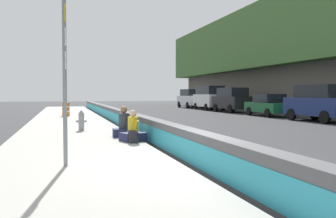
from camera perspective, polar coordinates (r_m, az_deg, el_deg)
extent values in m
plane|color=#353538|center=(8.57, 5.29, -9.25)|extent=(160.00, 160.00, 0.00)
cube|color=#A8A59E|center=(8.01, -12.95, -9.61)|extent=(80.00, 4.40, 0.14)
cube|color=#545456|center=(8.49, 5.30, -6.44)|extent=(76.00, 0.44, 0.85)
cube|color=teal|center=(8.42, 3.85, -6.81)|extent=(74.48, 0.01, 0.54)
cylinder|color=gray|center=(8.41, -15.50, 3.75)|extent=(0.09, 0.09, 3.60)
cube|color=yellow|center=(8.58, -15.47, 13.82)|extent=(0.44, 0.02, 0.36)
cube|color=black|center=(8.58, -15.38, 13.82)|extent=(0.30, 0.01, 0.10)
cube|color=white|center=(8.49, -15.44, 10.52)|extent=(0.44, 0.02, 0.36)
cube|color=#1956AD|center=(8.49, -15.34, 10.52)|extent=(0.30, 0.01, 0.10)
cube|color=white|center=(8.43, -15.40, 7.15)|extent=(0.44, 0.02, 0.36)
cube|color=black|center=(8.43, -15.30, 7.15)|extent=(0.30, 0.01, 0.10)
cylinder|color=gray|center=(16.55, -13.11, -1.95)|extent=(0.24, 0.24, 0.72)
cone|color=gray|center=(16.53, -13.12, -0.43)|extent=(0.26, 0.26, 0.16)
cylinder|color=gray|center=(16.56, -12.52, -1.82)|extent=(0.10, 0.12, 0.10)
cylinder|color=gray|center=(16.54, -13.70, -1.83)|extent=(0.10, 0.12, 0.10)
cube|color=#23284C|center=(12.58, -5.35, -4.25)|extent=(0.84, 0.91, 0.28)
cylinder|color=gold|center=(12.54, -5.36, -2.41)|extent=(0.36, 0.36, 0.53)
sphere|color=beige|center=(12.51, -5.36, -0.68)|extent=(0.23, 0.23, 0.23)
cylinder|color=gold|center=(12.72, -5.79, -2.59)|extent=(0.30, 0.20, 0.46)
cylinder|color=gold|center=(12.37, -4.91, -2.72)|extent=(0.30, 0.20, 0.46)
cube|color=#23284C|center=(13.87, -6.75, -3.59)|extent=(0.73, 0.84, 0.30)
cylinder|color=#333842|center=(13.84, -6.75, -1.81)|extent=(0.38, 0.38, 0.57)
sphere|color=#8E6647|center=(13.81, -6.76, -0.12)|extent=(0.25, 0.25, 0.25)
cylinder|color=#333842|center=(14.05, -6.83, -1.98)|extent=(0.30, 0.15, 0.50)
cylinder|color=#333842|center=(13.63, -6.67, -2.11)|extent=(0.30, 0.15, 0.50)
cube|color=#232328|center=(12.05, -5.45, -4.25)|extent=(0.32, 0.22, 0.40)
cube|color=#232328|center=(12.08, -4.79, -4.52)|extent=(0.22, 0.06, 0.20)
cylinder|color=orange|center=(27.38, -15.34, -0.06)|extent=(0.52, 0.52, 0.95)
cylinder|color=white|center=(27.38, -15.34, 0.34)|extent=(0.54, 0.54, 0.10)
cylinder|color=white|center=(27.39, -15.34, -0.36)|extent=(0.54, 0.54, 0.10)
cube|color=navy|center=(24.85, 22.18, 0.34)|extent=(4.87, 2.10, 1.10)
cube|color=black|center=(24.76, 22.36, 2.53)|extent=(3.16, 1.84, 0.80)
cylinder|color=black|center=(25.51, 18.35, -0.79)|extent=(0.77, 0.25, 0.76)
cylinder|color=black|center=(26.64, 21.54, -0.71)|extent=(0.77, 0.25, 0.76)
cylinder|color=black|center=(23.11, 22.86, -1.17)|extent=(0.77, 0.25, 0.76)
cube|color=#145128|center=(29.54, 15.08, 0.26)|extent=(4.53, 1.87, 0.72)
cube|color=black|center=(29.43, 15.19, 1.59)|extent=(2.22, 1.65, 0.66)
cylinder|color=black|center=(30.40, 12.30, -0.34)|extent=(0.66, 0.23, 0.66)
cylinder|color=black|center=(31.23, 15.12, -0.30)|extent=(0.66, 0.23, 0.66)
cylinder|color=black|center=(27.87, 15.02, -0.60)|extent=(0.66, 0.23, 0.66)
cylinder|color=black|center=(28.78, 18.00, -0.55)|extent=(0.66, 0.23, 0.66)
cube|color=black|center=(35.17, 9.70, 1.02)|extent=(4.85, 2.06, 1.10)
cube|color=black|center=(35.07, 9.79, 2.56)|extent=(3.15, 1.82, 0.80)
cylinder|color=black|center=(36.16, 7.29, 0.19)|extent=(0.77, 0.24, 0.76)
cylinder|color=black|center=(36.97, 9.88, 0.22)|extent=(0.77, 0.24, 0.76)
cylinder|color=black|center=(33.40, 9.49, 0.01)|extent=(0.77, 0.24, 0.76)
cylinder|color=black|center=(34.28, 12.24, 0.04)|extent=(0.77, 0.24, 0.76)
cube|color=silver|center=(40.33, 6.31, 1.31)|extent=(5.13, 2.03, 1.30)
cube|color=black|center=(40.24, 6.37, 2.88)|extent=(4.12, 1.82, 0.90)
cylinder|color=black|center=(41.55, 4.27, 0.45)|extent=(0.72, 0.23, 0.72)
cylinder|color=black|center=(42.21, 6.68, 0.47)|extent=(0.72, 0.23, 0.72)
cylinder|color=black|center=(38.49, 5.89, 0.30)|extent=(0.72, 0.23, 0.72)
cylinder|color=black|center=(39.20, 8.45, 0.32)|extent=(0.72, 0.23, 0.72)
cube|color=silver|center=(45.77, 3.46, 1.34)|extent=(4.85, 2.04, 1.10)
cube|color=black|center=(45.67, 3.51, 2.53)|extent=(3.14, 1.80, 0.80)
cylinder|color=black|center=(46.91, 1.74, 0.70)|extent=(0.77, 0.24, 0.76)
cylinder|color=black|center=(47.54, 3.84, 0.72)|extent=(0.77, 0.24, 0.76)
cylinder|color=black|center=(44.02, 3.04, 0.59)|extent=(0.77, 0.24, 0.76)
cylinder|color=black|center=(44.69, 5.26, 0.61)|extent=(0.77, 0.24, 0.76)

